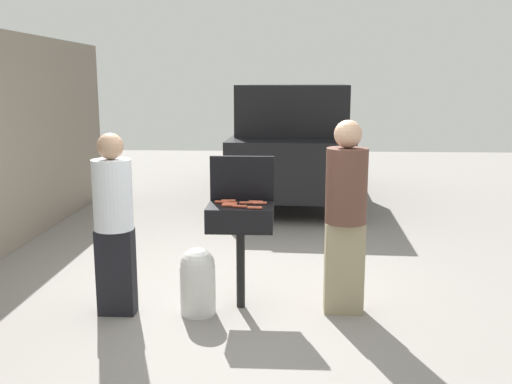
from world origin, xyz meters
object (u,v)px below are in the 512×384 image
object	(u,v)px
hot_dog_6	(256,202)
hot_dog_8	(239,206)
bbq_grill	(240,221)
parked_minivan	(294,141)
person_right	(346,210)
hot_dog_0	(247,203)
hot_dog_9	(259,203)
propane_tank	(198,280)
hot_dog_5	(229,204)
person_left	(114,218)
hot_dog_2	(230,203)
hot_dog_7	(255,208)
hot_dog_1	(222,202)
hot_dog_3	(228,201)
hot_dog_4	(229,205)

from	to	relation	value
hot_dog_6	hot_dog_8	bearing A→B (deg)	-124.57
bbq_grill	hot_dog_6	size ratio (longest dim) A/B	7.49
parked_minivan	person_right	bearing A→B (deg)	96.77
hot_dog_0	hot_dog_9	world-z (taller)	same
propane_tank	parked_minivan	size ratio (longest dim) A/B	0.14
hot_dog_8	parked_minivan	bearing A→B (deg)	84.06
hot_dog_5	person_right	size ratio (longest dim) A/B	0.07
hot_dog_0	hot_dog_6	xyz separation A→B (m)	(0.08, 0.05, 0.00)
person_left	person_right	world-z (taller)	person_right
hot_dog_8	hot_dog_2	bearing A→B (deg)	124.88
hot_dog_8	hot_dog_5	bearing A→B (deg)	142.39
hot_dog_6	hot_dog_8	xyz separation A→B (m)	(-0.14, -0.20, 0.00)
hot_dog_0	parked_minivan	distance (m)	5.11
hot_dog_7	person_right	distance (m)	0.81
bbq_grill	person_left	xyz separation A→B (m)	(-1.11, -0.22, 0.07)
hot_dog_0	hot_dog_6	bearing A→B (deg)	28.54
hot_dog_1	hot_dog_6	world-z (taller)	same
hot_dog_0	hot_dog_3	world-z (taller)	same
parked_minivan	hot_dog_4	bearing A→B (deg)	85.37
hot_dog_7	hot_dog_1	bearing A→B (deg)	144.23
propane_tank	hot_dog_1	bearing A→B (deg)	51.26
hot_dog_3	person_right	bearing A→B (deg)	-9.93
hot_dog_3	bbq_grill	bearing A→B (deg)	-44.84
hot_dog_1	hot_dog_2	world-z (taller)	same
propane_tank	person_left	distance (m)	0.93
hot_dog_9	hot_dog_6	bearing A→B (deg)	123.15
hot_dog_3	hot_dog_5	distance (m)	0.16
hot_dog_7	hot_dog_5	bearing A→B (deg)	152.31
hot_dog_2	propane_tank	xyz separation A→B (m)	(-0.28, -0.20, -0.67)
hot_dog_1	hot_dog_3	xyz separation A→B (m)	(0.05, 0.05, 0.00)
hot_dog_1	hot_dog_9	bearing A→B (deg)	-5.44
hot_dog_1	parked_minivan	size ratio (longest dim) A/B	0.03
hot_dog_1	hot_dog_8	world-z (taller)	same
hot_dog_6	parked_minivan	world-z (taller)	parked_minivan
person_right	hot_dog_9	bearing A→B (deg)	-14.78
hot_dog_6	person_right	distance (m)	0.82
hot_dog_6	propane_tank	size ratio (longest dim) A/B	0.21
hot_dog_2	parked_minivan	size ratio (longest dim) A/B	0.03
hot_dog_9	propane_tank	distance (m)	0.89
hot_dog_9	person_left	distance (m)	1.31
propane_tank	parked_minivan	xyz separation A→B (m)	(0.92, 5.31, 0.70)
hot_dog_3	hot_dog_7	distance (m)	0.38
hot_dog_2	hot_dog_5	size ratio (longest dim) A/B	1.00
hot_dog_0	hot_dog_7	bearing A→B (deg)	-66.78
hot_dog_1	person_left	size ratio (longest dim) A/B	0.08
bbq_grill	hot_dog_7	bearing A→B (deg)	-48.69
hot_dog_3	person_left	xyz separation A→B (m)	(-0.98, -0.34, -0.10)
hot_dog_4	hot_dog_5	size ratio (longest dim) A/B	1.00
hot_dog_1	hot_dog_9	world-z (taller)	same
hot_dog_3	hot_dog_9	distance (m)	0.31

